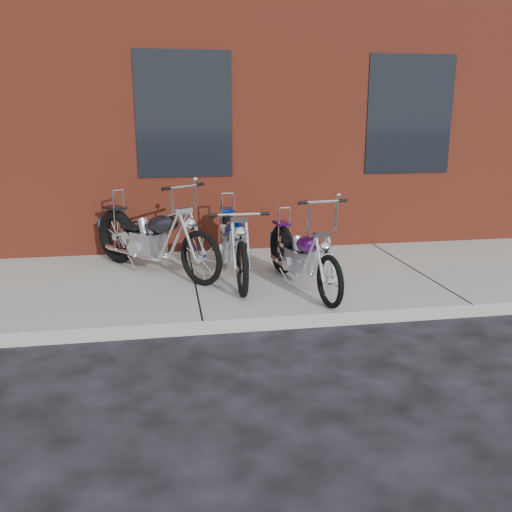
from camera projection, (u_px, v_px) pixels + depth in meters
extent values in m
plane|color=black|center=(203.00, 335.00, 5.56)|extent=(120.00, 120.00, 0.00)
cube|color=gray|center=(194.00, 285.00, 6.98)|extent=(22.00, 3.00, 0.15)
cube|color=maroon|center=(172.00, 33.00, 12.20)|extent=(22.00, 10.00, 8.00)
torus|color=black|center=(286.00, 251.00, 7.03)|extent=(0.23, 0.67, 0.65)
torus|color=black|center=(336.00, 285.00, 5.73)|extent=(0.16, 0.59, 0.59)
cube|color=gray|center=(304.00, 263.00, 6.50)|extent=(0.31, 0.40, 0.27)
ellipsoid|color=#64168B|center=(313.00, 247.00, 6.20)|extent=(0.31, 0.53, 0.28)
cube|color=black|center=(296.00, 244.00, 6.67)|extent=(0.26, 0.29, 0.05)
cylinder|color=silver|center=(331.00, 261.00, 5.77)|extent=(0.08, 0.27, 0.49)
cylinder|color=silver|center=(329.00, 203.00, 5.73)|extent=(0.50, 0.11, 0.03)
cylinder|color=silver|center=(288.00, 226.00, 6.88)|extent=(0.02, 0.02, 0.44)
cylinder|color=silver|center=(305.00, 268.00, 6.75)|extent=(0.17, 0.82, 0.04)
torus|color=black|center=(229.00, 239.00, 7.58)|extent=(0.15, 0.73, 0.73)
torus|color=black|center=(244.00, 273.00, 6.06)|extent=(0.08, 0.66, 0.66)
cube|color=gray|center=(234.00, 251.00, 6.96)|extent=(0.29, 0.41, 0.30)
ellipsoid|color=#0839BA|center=(237.00, 233.00, 6.61)|extent=(0.27, 0.56, 0.31)
cube|color=#BAAC9A|center=(232.00, 231.00, 7.16)|extent=(0.25, 0.29, 0.06)
cylinder|color=silver|center=(242.00, 247.00, 6.12)|extent=(0.04, 0.30, 0.55)
cylinder|color=silver|center=(241.00, 216.00, 6.16)|extent=(0.56, 0.04, 0.03)
cylinder|color=silver|center=(229.00, 213.00, 7.40)|extent=(0.02, 0.02, 0.49)
cylinder|color=silver|center=(241.00, 256.00, 7.22)|extent=(0.06, 0.91, 0.05)
torus|color=black|center=(124.00, 238.00, 7.55)|extent=(0.61, 0.68, 0.77)
torus|color=black|center=(210.00, 260.00, 6.52)|extent=(0.51, 0.58, 0.69)
cube|color=gray|center=(156.00, 246.00, 7.13)|extent=(0.50, 0.52, 0.32)
ellipsoid|color=black|center=(170.00, 226.00, 6.86)|extent=(0.59, 0.63, 0.33)
cube|color=black|center=(142.00, 227.00, 7.25)|extent=(0.39, 0.39, 0.06)
cylinder|color=silver|center=(202.00, 236.00, 6.53)|extent=(0.23, 0.26, 0.58)
cylinder|color=silver|center=(193.00, 187.00, 6.47)|extent=(0.47, 0.41, 0.03)
cylinder|color=silver|center=(126.00, 210.00, 7.39)|extent=(0.03, 0.03, 0.51)
cylinder|color=silver|center=(153.00, 252.00, 7.40)|extent=(0.66, 0.76, 0.05)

